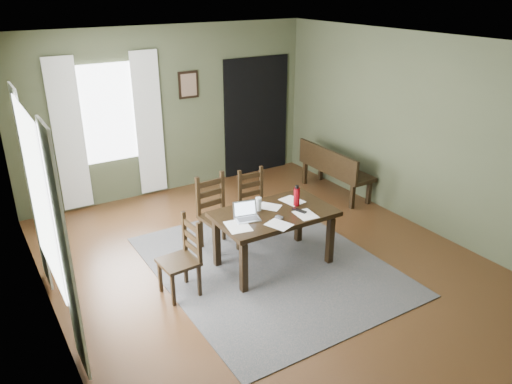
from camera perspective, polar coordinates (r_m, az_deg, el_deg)
ground at (r=6.37m, az=1.43°, el=-8.42°), size 5.00×6.00×0.01m
room_shell at (r=5.64m, az=1.61°, el=7.44°), size 5.02×6.02×2.71m
rug at (r=6.36m, az=1.43°, el=-8.34°), size 2.60×3.20×0.01m
dining_table at (r=6.09m, az=2.07°, el=-3.03°), size 1.45×0.87×0.72m
chair_end at (r=5.68m, az=-8.42°, el=-7.52°), size 0.43×0.43×0.92m
chair_back_left at (r=6.56m, az=-4.51°, el=-2.54°), size 0.47×0.48×1.00m
chair_back_right at (r=6.96m, az=-0.08°, el=-1.28°), size 0.41×0.41×0.92m
bench at (r=8.32m, az=8.80°, el=2.85°), size 0.46×1.44×0.81m
laptop at (r=5.87m, az=-1.11°, el=-2.55°), size 0.33×0.28×0.20m
computer_mouse at (r=5.88m, az=2.65°, el=-2.92°), size 0.07×0.10×0.03m
tv_remote at (r=6.08m, az=4.99°, el=-2.13°), size 0.11×0.20×0.02m
drinking_glass at (r=6.06m, az=0.27°, el=-1.38°), size 0.10×0.10×0.16m
water_bottle at (r=6.19m, az=4.67°, el=-0.49°), size 0.10×0.10×0.27m
paper_a at (r=5.70m, az=-2.07°, el=-3.93°), size 0.32×0.38×0.00m
paper_b at (r=6.00m, az=5.68°, el=-2.58°), size 0.25×0.31×0.00m
paper_c at (r=6.18m, az=1.55°, el=-1.67°), size 0.32×0.34×0.00m
paper_d at (r=6.36m, az=4.15°, el=-1.00°), size 0.27×0.32×0.00m
paper_e at (r=5.74m, az=2.63°, el=-3.74°), size 0.30×0.34×0.00m
window_left at (r=5.12m, az=-23.61°, el=-0.40°), size 0.01×1.30×1.70m
window_back at (r=7.99m, az=-16.56°, el=8.58°), size 1.00×0.01×1.50m
curtain_left_near at (r=4.49m, az=-20.97°, el=-6.82°), size 0.03×0.48×2.30m
curtain_left_far at (r=5.98m, az=-24.26°, el=0.14°), size 0.03×0.48×2.30m
curtain_back_left at (r=7.89m, az=-20.61°, el=6.00°), size 0.44×0.03×2.30m
curtain_back_right at (r=8.20m, az=-12.13°, el=7.57°), size 0.44×0.03×2.30m
framed_picture at (r=8.36m, az=-7.73°, el=12.05°), size 0.34×0.03×0.44m
doorway_back at (r=9.11m, az=0.03°, el=8.64°), size 1.30×0.03×2.10m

